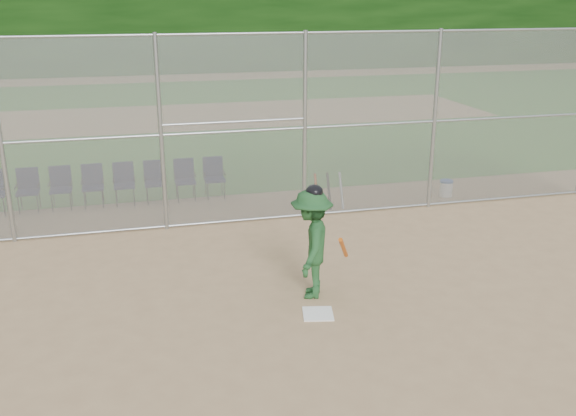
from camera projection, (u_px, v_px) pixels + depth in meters
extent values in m
plane|color=tan|center=(330.00, 332.00, 9.38)|extent=(100.00, 100.00, 0.00)
plane|color=#2C691F|center=(194.00, 116.00, 25.92)|extent=(100.00, 100.00, 0.00)
plane|color=tan|center=(194.00, 116.00, 25.92)|extent=(24.00, 24.00, 0.00)
cube|color=gray|center=(258.00, 130.00, 13.34)|extent=(16.00, 0.02, 4.00)
cylinder|color=#9EA3A8|center=(257.00, 33.00, 12.72)|extent=(16.00, 0.05, 0.05)
cube|color=white|center=(318.00, 314.00, 9.88)|extent=(0.55, 0.55, 0.02)
imported|color=#205026|center=(311.00, 244.00, 10.24)|extent=(1.05, 1.33, 1.80)
ellipsoid|color=black|center=(312.00, 192.00, 9.96)|extent=(0.27, 0.30, 0.23)
cylinder|color=#DD5E14|center=(343.00, 248.00, 9.95)|extent=(0.39, 0.66, 0.58)
cylinder|color=white|center=(446.00, 189.00, 15.60)|extent=(0.30, 0.30, 0.36)
cylinder|color=#2850AE|center=(447.00, 181.00, 15.54)|extent=(0.32, 0.32, 0.05)
cylinder|color=#D84C14|center=(316.00, 192.00, 14.59)|extent=(0.06, 0.32, 0.83)
cylinder|color=black|center=(329.00, 191.00, 14.66)|extent=(0.06, 0.35, 0.82)
cylinder|color=#B2B2B7|center=(341.00, 190.00, 14.73)|extent=(0.06, 0.38, 0.81)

